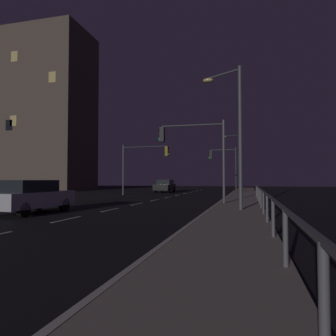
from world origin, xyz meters
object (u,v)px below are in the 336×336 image
traffic_light_mid_left (224,161)px  traffic_light_near_right (194,145)px  car_oncoming (165,186)px  building_distant (26,113)px  street_lamp_mid_block (236,156)px  car (30,196)px  traffic_light_far_right (143,159)px  street_lamp_across_street (233,123)px

traffic_light_mid_left → traffic_light_near_right: traffic_light_near_right is taller
car_oncoming → building_distant: 26.47m
car_oncoming → traffic_light_mid_left: size_ratio=0.90×
traffic_light_mid_left → street_lamp_mid_block: 12.27m
car → traffic_light_mid_left: (7.22, 21.45, 2.74)m
traffic_light_far_right → traffic_light_near_right: 12.34m
car_oncoming → building_distant: bearing=169.9°
street_lamp_across_street → car_oncoming: bearing=113.8°
car_oncoming → street_lamp_across_street: 23.24m
traffic_light_mid_left → building_distant: 32.84m
car → street_lamp_mid_block: street_lamp_mid_block is taller
traffic_light_far_right → traffic_light_mid_left: bearing=29.2°
traffic_light_far_right → street_lamp_across_street: 16.96m
street_lamp_across_street → building_distant: building_distant is taller
car_oncoming → traffic_light_mid_left: bearing=-20.7°
car_oncoming → street_lamp_across_street: (9.25, -21.02, 3.58)m
car → car_oncoming: size_ratio=1.00×
traffic_light_far_right → building_distant: 27.17m
traffic_light_far_right → traffic_light_near_right: (6.94, -10.21, 0.11)m
traffic_light_far_right → street_lamp_across_street: street_lamp_across_street is taller
street_lamp_mid_block → traffic_light_mid_left: bearing=-94.1°
traffic_light_mid_left → traffic_light_near_right: size_ratio=0.95×
traffic_light_far_right → street_lamp_mid_block: bearing=62.6°
traffic_light_far_right → street_lamp_mid_block: (8.53, 16.44, 1.28)m
car → street_lamp_across_street: street_lamp_across_street is taller
street_lamp_mid_block → car_oncoming: bearing=-131.1°
street_lamp_mid_block → traffic_light_near_right: bearing=-93.4°
car_oncoming → traffic_light_near_right: bearing=-69.1°
traffic_light_mid_left → traffic_light_near_right: (-0.72, -14.49, 0.24)m
traffic_light_near_right → building_distant: size_ratio=0.22×
traffic_light_mid_left → street_lamp_across_street: bearing=-84.0°
traffic_light_near_right → street_lamp_mid_block: bearing=86.6°
car → street_lamp_across_street: size_ratio=0.63×
car → traffic_light_near_right: bearing=47.0°
street_lamp_across_street → traffic_light_mid_left: bearing=96.0°
traffic_light_mid_left → street_lamp_across_street: 18.37m
car_oncoming → traffic_light_far_right: 7.62m
traffic_light_mid_left → street_lamp_mid_block: (0.87, 12.16, 1.40)m
car_oncoming → traffic_light_near_right: 18.72m
traffic_light_far_right → traffic_light_near_right: bearing=-55.8°
street_lamp_mid_block → street_lamp_across_street: bearing=-88.0°
street_lamp_mid_block → building_distant: (-31.84, -5.19, 7.01)m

